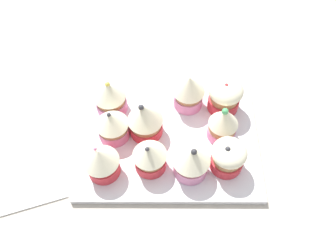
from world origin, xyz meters
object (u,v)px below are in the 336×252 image
cupcake_1 (188,91)px  cupcake_3 (223,123)px  cupcake_5 (112,124)px  cupcake_6 (227,157)px  cupcake_4 (145,119)px  cupcake_0 (224,96)px  cupcake_9 (101,161)px  cupcake_8 (149,156)px  baking_tray (168,136)px  cupcake_2 (109,97)px  napkin (30,179)px  cupcake_7 (191,160)px

cupcake_1 → cupcake_3: 9.23cm
cupcake_5 → cupcake_6: bearing=162.5°
cupcake_3 → cupcake_4: cupcake_3 is taller
cupcake_0 → cupcake_9: bearing=32.5°
cupcake_9 → cupcake_4: bearing=-130.5°
cupcake_4 → cupcake_6: bearing=153.6°
cupcake_0 → cupcake_6: 12.70cm
cupcake_6 → cupcake_8: cupcake_8 is taller
baking_tray → cupcake_8: size_ratio=4.60×
baking_tray → cupcake_2: 13.30cm
cupcake_0 → cupcake_8: same height
cupcake_4 → cupcake_0: bearing=-159.1°
cupcake_8 → baking_tray: bearing=-116.3°
cupcake_1 → cupcake_2: (14.80, 1.01, -0.53)cm
cupcake_1 → cupcake_2: cupcake_1 is taller
cupcake_5 → napkin: 17.14cm
baking_tray → napkin: baking_tray is taller
cupcake_4 → cupcake_7: size_ratio=1.07×
cupcake_4 → cupcake_8: bearing=98.2°
cupcake_2 → cupcake_6: (-21.10, 12.37, -0.34)cm
cupcake_0 → cupcake_6: bearing=87.8°
cupcake_1 → napkin: 32.47cm
cupcake_0 → cupcake_4: bearing=20.9°
cupcake_8 → napkin: bearing=6.2°
cupcake_3 → napkin: 35.30cm
baking_tray → cupcake_1: cupcake_1 is taller
cupcake_0 → baking_tray: bearing=31.4°
cupcake_0 → cupcake_8: bearing=43.0°
cupcake_0 → cupcake_3: 6.44cm
cupcake_3 → cupcake_8: (12.82, 6.39, -0.41)cm
cupcake_0 → cupcake_9: 25.74cm
cupcake_8 → napkin: cupcake_8 is taller
cupcake_3 → cupcake_6: (-0.38, 6.31, -0.71)cm
cupcake_1 → cupcake_7: size_ratio=1.04×
baking_tray → cupcake_9: bearing=33.5°
cupcake_0 → cupcake_7: bearing=63.7°
cupcake_9 → napkin: size_ratio=0.64×
cupcake_4 → cupcake_6: size_ratio=1.22×
cupcake_7 → cupcake_5: bearing=-27.9°
baking_tray → cupcake_2: cupcake_2 is taller
cupcake_1 → cupcake_2: size_ratio=1.06×
cupcake_1 → baking_tray: bearing=62.2°
baking_tray → cupcake_6: bearing=148.1°
cupcake_4 → cupcake_6: (-14.23, 7.06, -0.72)cm
cupcake_4 → cupcake_6: 15.90cm
cupcake_8 → cupcake_9: cupcake_9 is taller
cupcake_0 → cupcake_1: bearing=-5.9°
cupcake_0 → cupcake_8: (13.67, 12.77, -0.07)cm
cupcake_0 → cupcake_5: 21.55cm
cupcake_3 → cupcake_5: bearing=-0.1°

